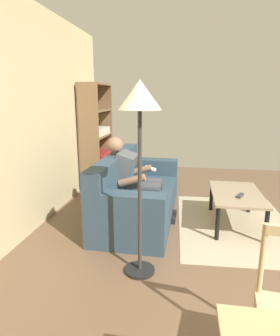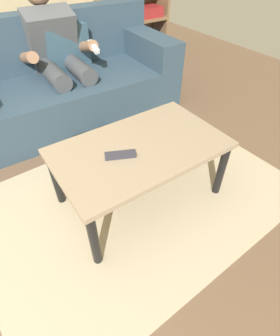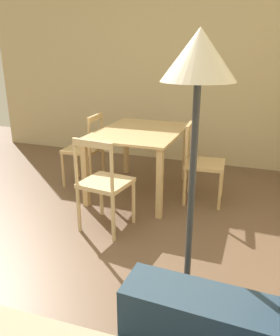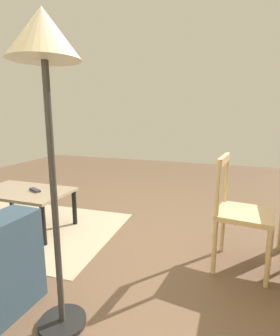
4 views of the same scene
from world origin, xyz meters
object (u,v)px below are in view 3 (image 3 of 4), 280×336
dining_chair_facing_couch (104,184)px  floor_lamp (197,89)px  dining_chair_near_wall (202,163)px  dining_chair_by_doorway (85,149)px  dining_table (140,140)px

dining_chair_facing_couch → floor_lamp: bearing=45.6°
dining_chair_near_wall → dining_chair_by_doorway: bearing=-90.1°
dining_table → floor_lamp: floor_lamp is taller
dining_table → floor_lamp: 2.34m
dining_chair_facing_couch → floor_lamp: floor_lamp is taller
dining_chair_facing_couch → floor_lamp: 1.73m
dining_table → dining_chair_facing_couch: (0.96, -0.00, -0.19)m
dining_table → floor_lamp: bearing=27.3°
dining_chair_facing_couch → dining_chair_by_doorway: size_ratio=1.01×
dining_chair_facing_couch → dining_chair_by_doorway: 1.21m
dining_chair_facing_couch → dining_chair_by_doorway: (-0.96, -0.74, -0.00)m
dining_chair_by_doorway → dining_chair_near_wall: bearing=89.9°
dining_chair_by_doorway → floor_lamp: bearing=41.9°
dining_chair_facing_couch → floor_lamp: size_ratio=0.53×
dining_chair_near_wall → floor_lamp: (1.94, 0.27, 1.01)m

